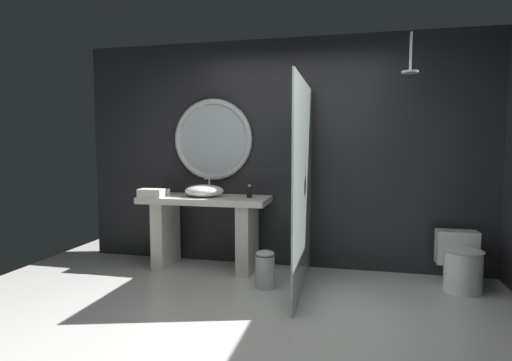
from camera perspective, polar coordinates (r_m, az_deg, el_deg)
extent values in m
plane|color=silver|center=(3.26, -2.21, -20.62)|extent=(5.76, 5.76, 0.00)
cube|color=#232326|center=(4.80, 3.70, 3.68)|extent=(4.80, 0.10, 2.60)
cube|color=silver|center=(4.69, -7.00, -2.61)|extent=(1.44, 0.59, 0.07)
cube|color=silver|center=(4.95, -12.31, -7.15)|extent=(0.14, 0.50, 0.76)
cube|color=silver|center=(4.62, -1.19, -7.89)|extent=(0.14, 0.50, 0.76)
ellipsoid|color=white|center=(4.65, -7.16, -1.41)|extent=(0.44, 0.36, 0.14)
cylinder|color=silver|center=(4.80, -6.49, -0.76)|extent=(0.02, 0.02, 0.21)
cylinder|color=silver|center=(4.73, -6.77, 0.31)|extent=(0.02, 0.13, 0.02)
cylinder|color=silver|center=(4.82, -12.15, -1.58)|extent=(0.07, 0.07, 0.08)
cylinder|color=black|center=(4.53, -0.92, -1.62)|extent=(0.06, 0.06, 0.12)
cylinder|color=silver|center=(4.53, -0.92, -0.70)|extent=(0.03, 0.03, 0.02)
torus|color=silver|center=(4.91, -5.98, 5.65)|extent=(0.96, 0.07, 0.96)
cylinder|color=#B2BCC1|center=(4.92, -5.94, 5.65)|extent=(0.85, 0.01, 0.85)
cube|color=silver|center=(3.99, 6.49, -0.85)|extent=(0.02, 1.47, 2.01)
cylinder|color=silver|center=(4.48, 20.56, 16.34)|extent=(0.02, 0.02, 0.37)
cylinder|color=silver|center=(4.44, 20.48, 13.85)|extent=(0.16, 0.16, 0.02)
cylinder|color=white|center=(4.50, 26.64, -11.17)|extent=(0.35, 0.35, 0.39)
ellipsoid|color=white|center=(4.45, 26.74, -8.62)|extent=(0.36, 0.40, 0.02)
cube|color=white|center=(4.71, 25.96, -8.28)|extent=(0.39, 0.19, 0.34)
cylinder|color=silver|center=(4.16, 1.24, -12.46)|extent=(0.19, 0.19, 0.32)
ellipsoid|color=silver|center=(4.11, 1.25, -10.02)|extent=(0.19, 0.19, 0.06)
cube|color=silver|center=(4.73, -14.22, -1.69)|extent=(0.28, 0.19, 0.09)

